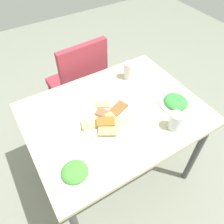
{
  "coord_description": "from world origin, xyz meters",
  "views": [
    {
      "loc": [
        -0.5,
        -0.78,
        1.74
      ],
      "look_at": [
        -0.03,
        -0.01,
        0.77
      ],
      "focal_mm": 35.92,
      "sensor_mm": 36.0,
      "label": 1
    }
  ],
  "objects_px": {
    "salad_plate_greens": "(176,102)",
    "drinking_glass": "(175,121)",
    "pide_platter": "(108,119)",
    "spoon": "(47,110)",
    "fork": "(49,113)",
    "dining_chair": "(80,81)",
    "soda_can": "(129,71)",
    "paper_napkin": "(48,112)",
    "salad_plate_rice": "(75,173)",
    "dining_table": "(115,122)"
  },
  "relations": [
    {
      "from": "pide_platter",
      "to": "salad_plate_rice",
      "type": "distance_m",
      "value": 0.38
    },
    {
      "from": "dining_chair",
      "to": "salad_plate_greens",
      "type": "distance_m",
      "value": 0.87
    },
    {
      "from": "dining_table",
      "to": "salad_plate_greens",
      "type": "distance_m",
      "value": 0.4
    },
    {
      "from": "soda_can",
      "to": "drinking_glass",
      "type": "distance_m",
      "value": 0.51
    },
    {
      "from": "dining_chair",
      "to": "drinking_glass",
      "type": "relative_size",
      "value": 8.43
    },
    {
      "from": "spoon",
      "to": "paper_napkin",
      "type": "bearing_deg",
      "value": -104.32
    },
    {
      "from": "pide_platter",
      "to": "paper_napkin",
      "type": "bearing_deg",
      "value": 138.66
    },
    {
      "from": "salad_plate_greens",
      "to": "soda_can",
      "type": "relative_size",
      "value": 1.69
    },
    {
      "from": "salad_plate_rice",
      "to": "soda_can",
      "type": "relative_size",
      "value": 1.94
    },
    {
      "from": "soda_can",
      "to": "paper_napkin",
      "type": "relative_size",
      "value": 0.84
    },
    {
      "from": "drinking_glass",
      "to": "salad_plate_greens",
      "type": "bearing_deg",
      "value": 44.9
    },
    {
      "from": "paper_napkin",
      "to": "salad_plate_rice",
      "type": "bearing_deg",
      "value": -94.22
    },
    {
      "from": "dining_table",
      "to": "drinking_glass",
      "type": "relative_size",
      "value": 9.87
    },
    {
      "from": "salad_plate_rice",
      "to": "fork",
      "type": "relative_size",
      "value": 1.3
    },
    {
      "from": "salad_plate_greens",
      "to": "salad_plate_rice",
      "type": "relative_size",
      "value": 0.87
    },
    {
      "from": "soda_can",
      "to": "paper_napkin",
      "type": "height_order",
      "value": "soda_can"
    },
    {
      "from": "pide_platter",
      "to": "salad_plate_rice",
      "type": "xyz_separation_m",
      "value": [
        -0.31,
        -0.22,
        0.0
      ]
    },
    {
      "from": "pide_platter",
      "to": "spoon",
      "type": "xyz_separation_m",
      "value": [
        -0.28,
        0.26,
        -0.01
      ]
    },
    {
      "from": "pide_platter",
      "to": "fork",
      "type": "xyz_separation_m",
      "value": [
        -0.28,
        0.23,
        -0.01
      ]
    },
    {
      "from": "salad_plate_rice",
      "to": "spoon",
      "type": "bearing_deg",
      "value": 85.94
    },
    {
      "from": "dining_table",
      "to": "spoon",
      "type": "bearing_deg",
      "value": 146.26
    },
    {
      "from": "salad_plate_rice",
      "to": "spoon",
      "type": "height_order",
      "value": "salad_plate_rice"
    },
    {
      "from": "pide_platter",
      "to": "paper_napkin",
      "type": "xyz_separation_m",
      "value": [
        -0.28,
        0.24,
        -0.01
      ]
    },
    {
      "from": "salad_plate_greens",
      "to": "spoon",
      "type": "xyz_separation_m",
      "value": [
        -0.71,
        0.37,
        -0.01
      ]
    },
    {
      "from": "salad_plate_rice",
      "to": "spoon",
      "type": "distance_m",
      "value": 0.48
    },
    {
      "from": "pide_platter",
      "to": "spoon",
      "type": "bearing_deg",
      "value": 136.63
    },
    {
      "from": "dining_chair",
      "to": "soda_can",
      "type": "bearing_deg",
      "value": -61.85
    },
    {
      "from": "dining_table",
      "to": "paper_napkin",
      "type": "bearing_deg",
      "value": 148.37
    },
    {
      "from": "dining_chair",
      "to": "spoon",
      "type": "height_order",
      "value": "dining_chair"
    },
    {
      "from": "pide_platter",
      "to": "dining_table",
      "type": "bearing_deg",
      "value": 23.43
    },
    {
      "from": "drinking_glass",
      "to": "fork",
      "type": "xyz_separation_m",
      "value": [
        -0.57,
        0.47,
        -0.05
      ]
    },
    {
      "from": "salad_plate_rice",
      "to": "paper_napkin",
      "type": "distance_m",
      "value": 0.46
    },
    {
      "from": "soda_can",
      "to": "fork",
      "type": "relative_size",
      "value": 0.67
    },
    {
      "from": "salad_plate_rice",
      "to": "fork",
      "type": "distance_m",
      "value": 0.44
    },
    {
      "from": "soda_can",
      "to": "paper_napkin",
      "type": "xyz_separation_m",
      "value": [
        -0.6,
        -0.02,
        -0.06
      ]
    },
    {
      "from": "salad_plate_greens",
      "to": "drinking_glass",
      "type": "xyz_separation_m",
      "value": [
        -0.14,
        -0.14,
        0.04
      ]
    },
    {
      "from": "soda_can",
      "to": "drinking_glass",
      "type": "height_order",
      "value": "soda_can"
    },
    {
      "from": "dining_chair",
      "to": "soda_can",
      "type": "relative_size",
      "value": 7.47
    },
    {
      "from": "salad_plate_rice",
      "to": "dining_table",
      "type": "bearing_deg",
      "value": 33.04
    },
    {
      "from": "pide_platter",
      "to": "fork",
      "type": "bearing_deg",
      "value": 140.83
    },
    {
      "from": "salad_plate_greens",
      "to": "dining_chair",
      "type": "bearing_deg",
      "value": 112.38
    },
    {
      "from": "dining_table",
      "to": "dining_chair",
      "type": "xyz_separation_m",
      "value": [
        0.04,
        0.64,
        -0.13
      ]
    },
    {
      "from": "salad_plate_rice",
      "to": "spoon",
      "type": "relative_size",
      "value": 1.35
    },
    {
      "from": "dining_chair",
      "to": "soda_can",
      "type": "distance_m",
      "value": 0.53
    },
    {
      "from": "dining_table",
      "to": "spoon",
      "type": "relative_size",
      "value": 6.08
    },
    {
      "from": "drinking_glass",
      "to": "paper_napkin",
      "type": "relative_size",
      "value": 0.75
    },
    {
      "from": "pide_platter",
      "to": "salad_plate_greens",
      "type": "xyz_separation_m",
      "value": [
        0.43,
        -0.11,
        0.01
      ]
    },
    {
      "from": "pide_platter",
      "to": "drinking_glass",
      "type": "distance_m",
      "value": 0.39
    },
    {
      "from": "salad_plate_greens",
      "to": "spoon",
      "type": "relative_size",
      "value": 1.17
    },
    {
      "from": "salad_plate_rice",
      "to": "dining_chair",
      "type": "bearing_deg",
      "value": 64.32
    }
  ]
}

